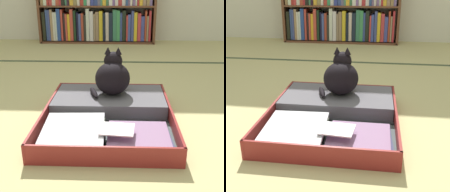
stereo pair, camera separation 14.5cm
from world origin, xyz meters
TOP-DOWN VIEW (x-y plane):
  - ground_plane at (0.00, 0.00)m, footprint 10.00×10.00m
  - tatami_border at (0.00, 1.26)m, footprint 4.80×0.05m
  - bookshelf at (-0.21, 2.25)m, footprint 1.46×0.25m
  - open_suitcase at (0.04, -0.00)m, footprint 0.69×0.80m
  - black_cat at (0.07, 0.17)m, footprint 0.26×0.23m

SIDE VIEW (x-z plane):
  - ground_plane at x=0.00m, z-range 0.00..0.00m
  - tatami_border at x=0.00m, z-range 0.00..0.00m
  - open_suitcase at x=0.04m, z-range -0.01..0.09m
  - black_cat at x=0.07m, z-range 0.06..0.34m
  - bookshelf at x=-0.21m, z-range -0.02..0.88m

